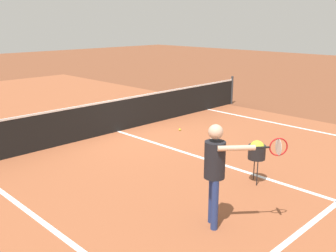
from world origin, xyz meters
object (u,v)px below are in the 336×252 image
at_px(net, 118,115).
at_px(tennis_ball_near_net, 180,130).
at_px(player_near, 217,164).
at_px(ball_hopper, 257,150).

bearing_deg(net, tennis_ball_near_net, -42.29).
height_order(player_near, tennis_ball_near_net, player_near).
bearing_deg(ball_hopper, player_near, -165.72).
relative_size(net, player_near, 6.74).
relative_size(net, tennis_ball_near_net, 168.88).
distance_m(player_near, ball_hopper, 1.99).
xyz_separation_m(ball_hopper, tennis_ball_near_net, (1.67, 3.65, -0.64)).
height_order(net, tennis_ball_near_net, net).
distance_m(ball_hopper, tennis_ball_near_net, 4.06).
height_order(net, player_near, player_near).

